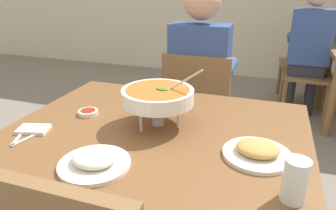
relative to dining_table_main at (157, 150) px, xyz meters
The scene contains 15 objects.
dining_table_main is the anchor object (origin of this frame).
chair_diner_main 0.78m from the dining_table_main, 90.00° to the left, with size 0.44×0.44×0.90m.
diner_main 0.81m from the dining_table_main, 90.00° to the left, with size 0.40×0.45×1.31m.
curry_bowl 0.24m from the dining_table_main, 100.78° to the left, with size 0.33×0.30×0.26m.
rice_plate 0.36m from the dining_table_main, 106.58° to the right, with size 0.24×0.24×0.06m.
appetizer_plate 0.44m from the dining_table_main, 11.88° to the right, with size 0.24×0.24×0.06m.
sauce_dish 0.37m from the dining_table_main, behind, with size 0.09×0.09×0.02m.
napkin_folded 0.52m from the dining_table_main, 159.04° to the right, with size 0.12×0.08×0.02m, color white.
fork_utensil 0.55m from the dining_table_main, 154.86° to the right, with size 0.01×0.17×0.01m, color silver.
spoon_utensil 0.51m from the dining_table_main, 152.40° to the right, with size 0.01×0.17×0.01m, color silver.
drink_glass 0.62m from the dining_table_main, 29.33° to the right, with size 0.07×0.07×0.13m.
chair_bg_left 2.36m from the dining_table_main, 70.46° to the left, with size 0.47×0.47×0.90m.
chair_bg_middle 2.73m from the dining_table_main, 72.06° to the left, with size 0.48×0.48×0.90m.
patron_bg_left 2.25m from the dining_table_main, 70.63° to the left, with size 0.40×0.45×1.31m.
patron_bg_middle 2.78m from the dining_table_main, 72.94° to the left, with size 0.45×0.40×1.31m.
Camera 1 is at (0.42, -1.07, 1.31)m, focal length 32.91 mm.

